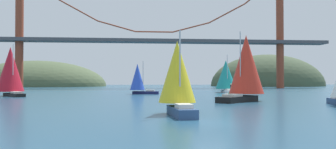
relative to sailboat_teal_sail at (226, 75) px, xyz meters
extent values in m
plane|color=navy|center=(-16.25, -54.82, -4.28)|extent=(360.00, 360.00, 0.00)
ellipsoid|color=#425138|center=(43.75, 80.18, -4.28)|extent=(58.19, 44.00, 32.35)
ellipsoid|color=#4C5B3D|center=(-71.25, 80.18, -4.28)|extent=(66.00, 44.00, 24.82)
cylinder|color=brown|center=(-65.00, 40.18, 17.55)|extent=(2.80, 2.80, 43.66)
cylinder|color=brown|center=(32.50, 40.18, 17.55)|extent=(2.80, 2.80, 43.66)
cube|color=#47474C|center=(-16.25, 40.18, 13.37)|extent=(133.51, 6.00, 1.20)
cylinder|color=brown|center=(-44.11, 40.18, 24.36)|extent=(14.17, 0.50, 7.95)
cylinder|color=brown|center=(-30.18, 40.18, 18.72)|extent=(14.06, 0.50, 4.24)
cylinder|color=brown|center=(-16.25, 40.18, 16.84)|extent=(13.93, 0.50, 0.50)
cylinder|color=brown|center=(-2.32, 40.18, 18.72)|extent=(14.06, 0.50, 4.24)
cylinder|color=brown|center=(11.61, 40.18, 24.36)|extent=(14.17, 0.50, 7.95)
cube|color=white|center=(-0.10, -2.21, -3.98)|extent=(2.34, 7.39, 0.61)
cube|color=beige|center=(-0.16, -3.52, -3.50)|extent=(1.64, 2.40, 0.36)
cylinder|color=#B2B2B7|center=(-0.07, -1.48, 0.68)|extent=(0.14, 0.14, 8.72)
cone|color=teal|center=(0.01, 0.13, 0.21)|extent=(5.37, 5.37, 7.17)
cube|color=black|center=(-7.50, -33.44, -3.87)|extent=(7.53, 7.25, 0.82)
cube|color=beige|center=(-8.56, -34.42, -3.29)|extent=(3.14, 3.11, 0.36)
cylinder|color=#B2B2B7|center=(-6.92, -32.90, 1.24)|extent=(0.14, 0.14, 9.41)
cone|color=red|center=(-5.63, -31.69, 1.21)|extent=(7.27, 7.27, 8.76)
cube|color=navy|center=(-17.89, -50.48, -3.89)|extent=(2.12, 5.68, 0.79)
cube|color=beige|center=(-17.80, -51.48, -3.32)|extent=(1.40, 1.88, 0.36)
cylinder|color=#B2B2B7|center=(-17.94, -49.93, -0.09)|extent=(0.14, 0.14, 6.82)
cone|color=yellow|center=(-18.04, -48.71, -0.34)|extent=(3.76, 3.76, 5.71)
cube|color=#191E4C|center=(-20.28, -7.67, -3.97)|extent=(5.93, 2.36, 0.62)
cube|color=beige|center=(-19.26, -7.84, -3.48)|extent=(2.00, 1.37, 0.36)
cylinder|color=#B2B2B7|center=(-20.85, -7.57, -0.31)|extent=(0.14, 0.14, 6.71)
cone|color=blue|center=(-22.10, -7.36, -0.46)|extent=(3.77, 3.77, 5.80)
cube|color=black|center=(-45.39, -15.37, -3.98)|extent=(5.90, 6.67, 0.61)
cube|color=beige|center=(-44.58, -16.37, -3.49)|extent=(2.51, 2.64, 0.36)
cylinder|color=#B2B2B7|center=(-45.83, -14.82, 1.06)|extent=(0.14, 0.14, 9.46)
cone|color=#B21423|center=(-46.82, -13.61, 0.98)|extent=(7.18, 7.18, 8.70)
sphere|color=green|center=(-3.71, -16.98, -3.98)|extent=(1.10, 1.10, 1.10)
cylinder|color=black|center=(-3.71, -16.98, -2.93)|extent=(0.20, 0.20, 1.60)
sphere|color=#F2EA99|center=(-3.71, -16.98, -2.01)|extent=(0.24, 0.24, 0.24)
camera|label=1|loc=(-21.45, -77.83, -1.11)|focal=33.82mm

